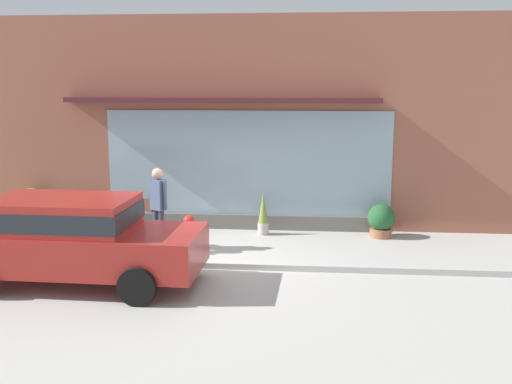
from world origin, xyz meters
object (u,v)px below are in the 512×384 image
at_px(fire_hydrant, 189,234).
at_px(potted_plant_low_front, 263,214).
at_px(parked_car_red, 71,236).
at_px(potted_plant_window_left, 135,214).
at_px(potted_plant_window_center, 381,220).
at_px(potted_plant_window_right, 88,214).
at_px(pedestrian_with_handbag, 158,202).
at_px(potted_plant_by_entrance, 31,206).

height_order(fire_hydrant, potted_plant_low_front, potted_plant_low_front).
height_order(parked_car_red, potted_plant_window_left, parked_car_red).
bearing_deg(parked_car_red, potted_plant_window_center, 34.87).
bearing_deg(potted_plant_low_front, potted_plant_window_right, 177.22).
distance_m(pedestrian_with_handbag, potted_plant_low_front, 2.65).
bearing_deg(potted_plant_low_front, fire_hydrant, -130.95).
xyz_separation_m(potted_plant_window_center, potted_plant_low_front, (-2.75, -0.01, 0.09)).
height_order(parked_car_red, potted_plant_low_front, parked_car_red).
bearing_deg(potted_plant_window_right, potted_plant_window_center, -1.64).
bearing_deg(potted_plant_window_left, potted_plant_by_entrance, 174.37).
bearing_deg(potted_plant_window_right, parked_car_red, -73.15).
relative_size(pedestrian_with_handbag, potted_plant_window_right, 2.52).
relative_size(potted_plant_window_right, potted_plant_low_front, 0.68).
bearing_deg(potted_plant_window_left, fire_hydrant, -44.61).
relative_size(parked_car_red, potted_plant_by_entrance, 4.62).
bearing_deg(potted_plant_window_left, potted_plant_window_center, 0.48).
bearing_deg(potted_plant_window_right, fire_hydrant, -32.77).
bearing_deg(potted_plant_by_entrance, fire_hydrant, -23.44).
height_order(potted_plant_window_right, potted_plant_low_front, potted_plant_low_front).
height_order(fire_hydrant, pedestrian_with_handbag, pedestrian_with_handbag).
relative_size(pedestrian_with_handbag, potted_plant_by_entrance, 1.81).
relative_size(potted_plant_window_center, potted_plant_window_right, 1.12).
relative_size(pedestrian_with_handbag, potted_plant_window_left, 1.89).
distance_m(fire_hydrant, potted_plant_window_center, 4.51).
distance_m(potted_plant_low_front, potted_plant_by_entrance, 5.80).
bearing_deg(fire_hydrant, potted_plant_window_center, 21.72).
height_order(potted_plant_low_front, potted_plant_by_entrance, potted_plant_low_front).
relative_size(potted_plant_low_front, potted_plant_by_entrance, 1.05).
xyz_separation_m(pedestrian_with_handbag, potted_plant_window_center, (4.90, 1.45, -0.64)).
bearing_deg(potted_plant_low_front, pedestrian_with_handbag, -146.09).
xyz_separation_m(fire_hydrant, potted_plant_window_center, (4.19, 1.67, 0.00)).
xyz_separation_m(fire_hydrant, potted_plant_by_entrance, (-4.35, 1.89, 0.14)).
xyz_separation_m(parked_car_red, potted_plant_by_entrance, (-2.67, 4.08, -0.35)).
relative_size(fire_hydrant, potted_plant_by_entrance, 0.83).
relative_size(potted_plant_window_center, potted_plant_window_left, 0.84).
xyz_separation_m(pedestrian_with_handbag, parked_car_red, (-0.96, -2.40, -0.15)).
bearing_deg(pedestrian_with_handbag, potted_plant_window_left, -21.86).
bearing_deg(potted_plant_window_center, potted_plant_by_entrance, 178.53).
bearing_deg(parked_car_red, pedestrian_with_handbag, 69.66).
xyz_separation_m(fire_hydrant, pedestrian_with_handbag, (-0.71, 0.21, 0.64)).
height_order(fire_hydrant, potted_plant_window_right, fire_hydrant).
bearing_deg(pedestrian_with_handbag, potted_plant_low_front, -111.41).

